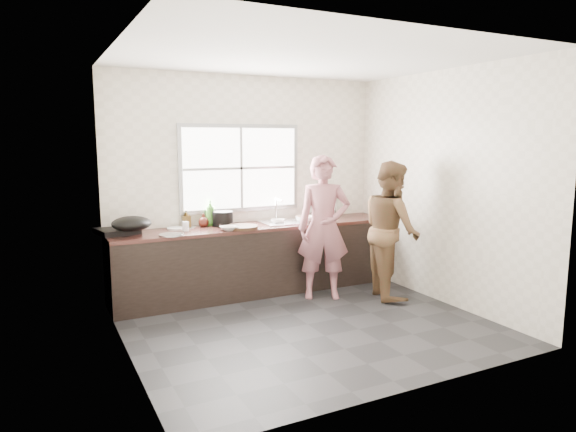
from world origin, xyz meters
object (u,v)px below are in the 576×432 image
pot_lid_right (186,228)px  plate_food (177,228)px  person_side (391,229)px  bowl_mince (229,228)px  bowl_held (278,221)px  bottle_brown_tall (186,219)px  cutting_board (243,227)px  pot_lid_left (171,235)px  bottle_brown_short (204,221)px  dish_rack (321,207)px  black_pot (223,219)px  bowl_crabs (306,220)px  woman (324,232)px  burner (117,231)px  wok (131,224)px  glass_jar (185,226)px  bottle_green (210,212)px

pot_lid_right → plate_food: bearing=-176.4°
person_side → bowl_mince: person_side is taller
person_side → bowl_held: size_ratio=7.50×
bottle_brown_tall → cutting_board: bearing=-35.4°
cutting_board → plate_food: 0.78m
plate_food → pot_lid_left: bearing=-112.8°
cutting_board → bottle_brown_short: bearing=136.2°
plate_food → bowl_mince: bearing=-35.4°
cutting_board → dish_rack: size_ratio=1.00×
bowl_held → bottle_brown_tall: (-1.11, 0.25, 0.06)m
cutting_board → bowl_mince: bearing=-168.9°
dish_rack → black_pot: bearing=161.0°
bowl_crabs → plate_food: bearing=171.2°
woman → pot_lid_left: size_ratio=5.88×
pot_lid_right → bowl_mince: bearing=-43.2°
bowl_mince → bottle_brown_tall: bearing=130.9°
bowl_mince → burner: bearing=162.5°
bowl_mince → bowl_crabs: (1.08, 0.12, 0.01)m
wok → dish_rack: (2.58, 0.30, -0.00)m
cutting_board → glass_jar: glass_jar is taller
cutting_board → bowl_held: bowl_held is taller
bowl_held → plate_food: bearing=171.8°
bowl_mince → bottle_brown_tall: (-0.38, 0.44, 0.07)m
burner → bowl_crabs: bearing=-6.4°
bowl_held → bowl_mince: bearing=-165.4°
woman → pot_lid_right: (-1.48, 0.72, 0.06)m
woman → dish_rack: bearing=86.0°
black_pot → burner: bearing=177.5°
woman → glass_jar: bearing=-175.0°
wok → person_side: bearing=-15.3°
cutting_board → bottle_green: size_ratio=1.14×
woman → bottle_brown_short: size_ratio=10.90×
bottle_green → pot_lid_right: bearing=-168.7°
cutting_board → black_pot: size_ratio=1.46×
dish_rack → plate_food: bearing=158.5°
bottle_green → bowl_crabs: bearing=-15.4°
woman → bottle_brown_tall: bearing=176.2°
person_side → pot_lid_right: person_side is taller
pot_lid_left → bowl_crabs: bearing=3.9°
person_side → burner: (-3.04, 1.04, 0.06)m
bottle_brown_tall → pot_lid_left: bearing=-123.6°
bowl_crabs → bottle_green: 1.21m
bowl_crabs → glass_jar: size_ratio=1.87×
woman → bottle_brown_tall: woman is taller
woman → pot_lid_right: 1.65m
woman → bottle_brown_short: 1.46m
bottle_brown_short → bottle_brown_tall: bearing=165.7°
cutting_board → bowl_mince: (-0.19, -0.04, 0.01)m
woman → cutting_board: (-0.89, 0.38, 0.07)m
bowl_held → dish_rack: size_ratio=0.61×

